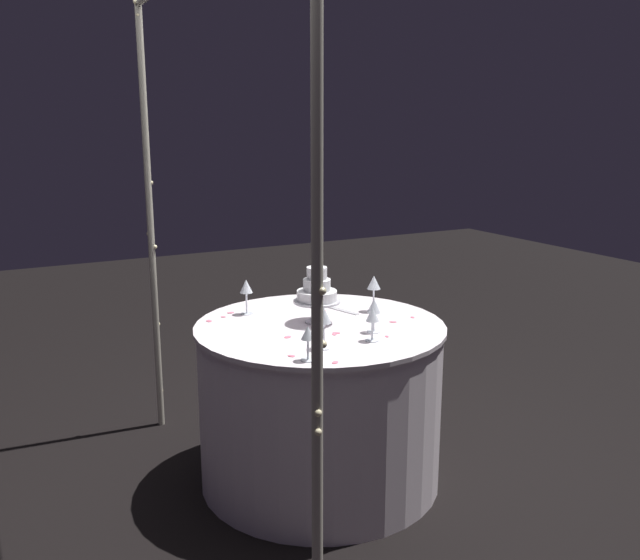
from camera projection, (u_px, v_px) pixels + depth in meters
name	position (u px, v px, depth m)	size (l,w,h in m)	color
ground_plane	(320.00, 477.00, 3.33)	(12.00, 12.00, 0.00)	black
decorative_arch	(206.00, 176.00, 2.76)	(1.98, 0.06, 2.30)	#B7B29E
main_table	(320.00, 402.00, 3.25)	(1.17, 1.17, 0.78)	white
tiered_cake	(317.00, 292.00, 3.15)	(0.22, 0.22, 0.27)	silver
wine_glass_0	(374.00, 308.00, 3.01)	(0.06, 0.06, 0.16)	silver
wine_glass_1	(246.00, 288.00, 3.30)	(0.06, 0.06, 0.17)	silver
wine_glass_2	(324.00, 317.00, 2.79)	(0.06, 0.06, 0.18)	silver
wine_glass_3	(374.00, 284.00, 3.35)	(0.07, 0.07, 0.18)	silver
wine_glass_4	(308.00, 335.00, 2.65)	(0.06, 0.06, 0.14)	silver
wine_glass_5	(372.00, 316.00, 2.89)	(0.06, 0.06, 0.15)	silver
cake_knife	(333.00, 308.00, 3.43)	(0.29, 0.10, 0.01)	silver
rose_petal_0	(393.00, 322.00, 3.19)	(0.04, 0.03, 0.00)	#EA6B84
rose_petal_1	(336.00, 333.00, 3.02)	(0.04, 0.03, 0.00)	#EA6B84
rose_petal_2	(323.00, 311.00, 3.38)	(0.03, 0.02, 0.00)	#EA6B84
rose_petal_3	(223.00, 317.00, 3.27)	(0.03, 0.02, 0.00)	#EA6B84
rose_petal_4	(335.00, 362.00, 2.65)	(0.03, 0.02, 0.00)	#EA6B84
rose_petal_5	(231.00, 313.00, 3.35)	(0.04, 0.03, 0.00)	#EA6B84
rose_petal_6	(288.00, 337.00, 2.97)	(0.04, 0.03, 0.00)	#EA6B84
rose_petal_7	(291.00, 356.00, 2.72)	(0.03, 0.02, 0.00)	#EA6B84
rose_petal_8	(334.00, 334.00, 3.00)	(0.03, 0.02, 0.00)	#EA6B84
rose_petal_9	(387.00, 336.00, 2.97)	(0.02, 0.02, 0.00)	#EA6B84
rose_petal_10	(412.00, 317.00, 3.27)	(0.03, 0.02, 0.00)	#EA6B84
rose_petal_11	(209.00, 321.00, 3.21)	(0.04, 0.03, 0.00)	#EA6B84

